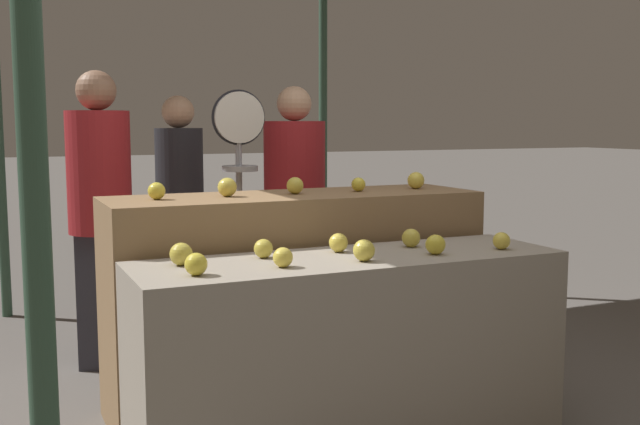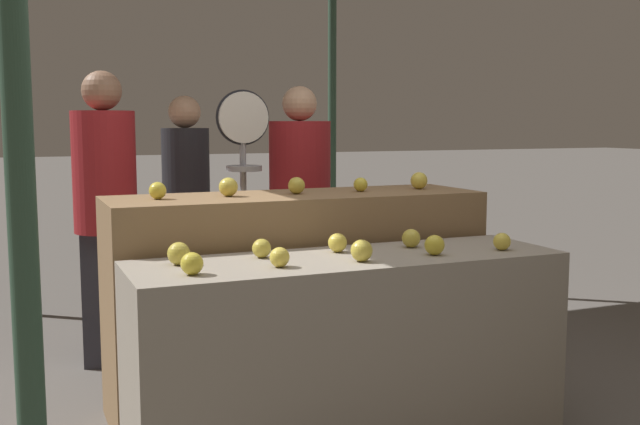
{
  "view_description": "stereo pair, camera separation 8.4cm",
  "coord_description": "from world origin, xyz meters",
  "px_view_note": "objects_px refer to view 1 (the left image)",
  "views": [
    {
      "loc": [
        -1.36,
        -2.71,
        1.39
      ],
      "look_at": [
        -0.0,
        0.3,
        0.99
      ],
      "focal_mm": 42.0,
      "sensor_mm": 36.0,
      "label": 1
    },
    {
      "loc": [
        -1.28,
        -2.74,
        1.39
      ],
      "look_at": [
        -0.0,
        0.3,
        0.99
      ],
      "focal_mm": 42.0,
      "sensor_mm": 36.0,
      "label": 2
    }
  ],
  "objects_px": {
    "person_customer_left": "(180,198)",
    "person_customer_right": "(100,199)",
    "person_vendor_at_scale": "(295,199)",
    "produce_scale": "(239,165)"
  },
  "relations": [
    {
      "from": "person_customer_left",
      "to": "person_customer_right",
      "type": "xyz_separation_m",
      "value": [
        -0.55,
        -0.43,
        0.06
      ]
    },
    {
      "from": "person_vendor_at_scale",
      "to": "person_customer_right",
      "type": "xyz_separation_m",
      "value": [
        -1.15,
        0.04,
        0.05
      ]
    },
    {
      "from": "person_customer_left",
      "to": "person_customer_right",
      "type": "relative_size",
      "value": 0.93
    },
    {
      "from": "produce_scale",
      "to": "person_customer_left",
      "type": "distance_m",
      "value": 0.77
    },
    {
      "from": "person_vendor_at_scale",
      "to": "person_customer_left",
      "type": "height_order",
      "value": "person_vendor_at_scale"
    },
    {
      "from": "person_vendor_at_scale",
      "to": "person_customer_left",
      "type": "distance_m",
      "value": 0.76
    },
    {
      "from": "person_customer_left",
      "to": "produce_scale",
      "type": "bearing_deg",
      "value": 85.02
    },
    {
      "from": "person_customer_left",
      "to": "person_customer_right",
      "type": "distance_m",
      "value": 0.7
    },
    {
      "from": "produce_scale",
      "to": "person_customer_right",
      "type": "height_order",
      "value": "person_customer_right"
    },
    {
      "from": "produce_scale",
      "to": "person_vendor_at_scale",
      "type": "distance_m",
      "value": 0.55
    }
  ]
}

